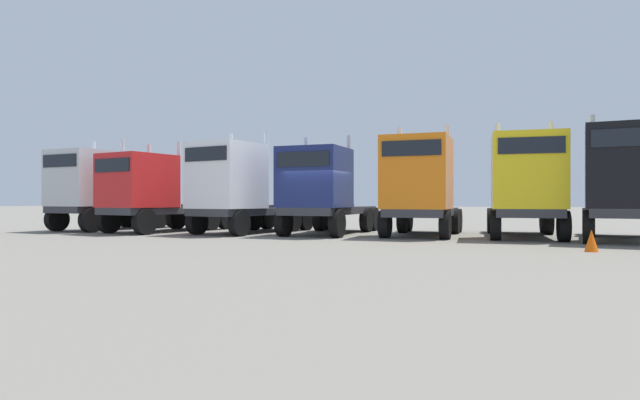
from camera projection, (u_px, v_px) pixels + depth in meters
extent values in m
plane|color=slate|center=(319.00, 237.00, 20.34)|extent=(200.00, 200.00, 0.00)
cube|color=#333338|center=(118.00, 209.00, 25.98)|extent=(3.29, 6.67, 0.30)
cube|color=#B7BABF|center=(83.00, 179.00, 24.22)|extent=(2.79, 2.82, 2.50)
cube|color=black|center=(59.00, 161.00, 23.11)|extent=(2.07, 0.41, 0.55)
cylinder|color=silver|center=(122.00, 173.00, 25.02)|extent=(0.21, 0.21, 3.10)
cylinder|color=silver|center=(94.00, 174.00, 25.87)|extent=(0.21, 0.21, 3.10)
cylinder|color=#333338|center=(139.00, 204.00, 27.24)|extent=(1.28, 1.28, 0.12)
cylinder|color=black|center=(91.00, 220.00, 23.26)|extent=(0.54, 1.13, 1.09)
cylinder|color=black|center=(57.00, 219.00, 24.25)|extent=(0.54, 1.13, 1.09)
cylinder|color=black|center=(158.00, 217.00, 26.91)|extent=(0.54, 1.13, 1.09)
cylinder|color=black|center=(126.00, 217.00, 27.89)|extent=(0.54, 1.13, 1.09)
cylinder|color=black|center=(173.00, 217.00, 27.89)|extent=(0.54, 1.13, 1.09)
cylinder|color=black|center=(142.00, 216.00, 28.88)|extent=(0.54, 1.13, 1.09)
cube|color=#333338|center=(170.00, 210.00, 24.27)|extent=(3.67, 6.52, 0.30)
cube|color=red|center=(138.00, 181.00, 22.73)|extent=(2.97, 3.10, 2.25)
cube|color=black|center=(112.00, 165.00, 21.61)|extent=(2.04, 0.56, 0.55)
cylinder|color=silver|center=(179.00, 175.00, 23.48)|extent=(0.22, 0.22, 2.85)
cylinder|color=silver|center=(149.00, 176.00, 24.45)|extent=(0.22, 0.22, 2.85)
cylinder|color=#333338|center=(191.00, 205.00, 25.43)|extent=(1.34, 1.34, 0.12)
cylinder|color=black|center=(145.00, 222.00, 21.66)|extent=(0.60, 1.11, 1.05)
cylinder|color=black|center=(109.00, 221.00, 22.79)|extent=(0.60, 1.11, 1.05)
cylinder|color=black|center=(210.00, 219.00, 24.98)|extent=(0.60, 1.11, 1.05)
cylinder|color=black|center=(176.00, 218.00, 26.10)|extent=(0.60, 1.11, 1.05)
cylinder|color=black|center=(226.00, 218.00, 25.92)|extent=(0.60, 1.11, 1.05)
cylinder|color=black|center=(193.00, 218.00, 27.05)|extent=(0.60, 1.11, 1.05)
cube|color=#333338|center=(253.00, 211.00, 23.37)|extent=(3.58, 6.45, 0.30)
cube|color=white|center=(227.00, 176.00, 21.82)|extent=(2.93, 3.02, 2.66)
cube|color=black|center=(205.00, 154.00, 20.71)|extent=(2.05, 0.53, 0.55)
cylinder|color=silver|center=(266.00, 170.00, 22.57)|extent=(0.22, 0.22, 3.26)
cylinder|color=silver|center=(231.00, 171.00, 23.52)|extent=(0.22, 0.22, 3.26)
cylinder|color=#333338|center=(271.00, 206.00, 24.54)|extent=(1.33, 1.33, 0.12)
cylinder|color=black|center=(239.00, 223.00, 20.79)|extent=(0.58, 1.07, 1.02)
cylinder|color=black|center=(197.00, 222.00, 21.89)|extent=(0.58, 1.07, 1.02)
cylinder|color=black|center=(293.00, 220.00, 24.08)|extent=(0.58, 1.07, 1.02)
cylinder|color=black|center=(253.00, 219.00, 25.18)|extent=(0.58, 1.07, 1.02)
cylinder|color=black|center=(305.00, 219.00, 25.03)|extent=(0.58, 1.07, 1.02)
cylinder|color=black|center=(267.00, 219.00, 26.14)|extent=(0.58, 1.07, 1.02)
cube|color=#333338|center=(331.00, 210.00, 22.63)|extent=(2.71, 6.36, 0.30)
cube|color=navy|center=(315.00, 178.00, 20.88)|extent=(2.59, 2.63, 2.32)
cube|color=black|center=(303.00, 159.00, 19.72)|extent=(2.10, 0.21, 0.55)
cylinder|color=silver|center=(349.00, 171.00, 21.81)|extent=(0.19, 0.19, 2.92)
cylinder|color=silver|center=(306.00, 172.00, 22.50)|extent=(0.19, 0.19, 2.92)
cylinder|color=#333338|center=(342.00, 205.00, 23.90)|extent=(1.19, 1.19, 0.12)
cylinder|color=black|center=(337.00, 223.00, 20.00)|extent=(0.44, 1.10, 1.08)
cylinder|color=black|center=(284.00, 223.00, 20.79)|extent=(0.44, 1.10, 1.08)
cylinder|color=black|center=(366.00, 220.00, 23.63)|extent=(0.44, 1.10, 1.08)
cylinder|color=black|center=(320.00, 219.00, 24.43)|extent=(0.44, 1.10, 1.08)
cylinder|color=black|center=(373.00, 219.00, 24.66)|extent=(0.44, 1.10, 1.08)
cylinder|color=black|center=(328.00, 218.00, 25.46)|extent=(0.44, 1.10, 1.08)
cube|color=#333338|center=(424.00, 212.00, 21.57)|extent=(2.53, 5.84, 0.30)
cube|color=orange|center=(417.00, 173.00, 20.10)|extent=(2.55, 2.73, 2.69)
cube|color=black|center=(411.00, 148.00, 18.86)|extent=(2.10, 0.16, 0.55)
cylinder|color=silver|center=(447.00, 167.00, 21.13)|extent=(0.19, 0.19, 3.29)
cylinder|color=silver|center=(400.00, 168.00, 21.78)|extent=(0.19, 0.19, 3.29)
cylinder|color=#333338|center=(428.00, 206.00, 22.75)|extent=(1.16, 1.16, 0.12)
cylinder|color=black|center=(445.00, 225.00, 19.16)|extent=(0.41, 1.05, 1.03)
cylinder|color=black|center=(385.00, 224.00, 19.91)|extent=(0.41, 1.05, 1.03)
cylinder|color=black|center=(455.00, 221.00, 22.38)|extent=(0.41, 1.05, 1.03)
cylinder|color=black|center=(403.00, 221.00, 23.13)|extent=(0.41, 1.05, 1.03)
cylinder|color=black|center=(457.00, 221.00, 23.42)|extent=(0.41, 1.05, 1.03)
cylinder|color=black|center=(407.00, 220.00, 24.16)|extent=(0.41, 1.05, 1.03)
cube|color=#333338|center=(523.00, 212.00, 20.78)|extent=(2.23, 6.35, 0.30)
cube|color=yellow|center=(528.00, 171.00, 18.95)|extent=(2.41, 2.54, 2.65)
cube|color=black|center=(531.00, 145.00, 17.72)|extent=(2.10, 0.05, 0.55)
cylinder|color=silver|center=(551.00, 165.00, 20.04)|extent=(0.18, 0.18, 3.25)
cylinder|color=silver|center=(498.00, 166.00, 20.57)|extent=(0.18, 0.18, 3.25)
cylinder|color=#333338|center=(520.00, 206.00, 22.12)|extent=(1.10, 1.10, 0.12)
cylinder|color=black|center=(564.00, 226.00, 18.10)|extent=(0.35, 1.06, 1.06)
cylinder|color=black|center=(496.00, 225.00, 18.72)|extent=(0.35, 1.06, 1.06)
cylinder|color=black|center=(548.00, 222.00, 21.98)|extent=(0.35, 1.06, 1.06)
cylinder|color=black|center=(492.00, 221.00, 22.59)|extent=(0.35, 1.06, 1.06)
cylinder|color=black|center=(545.00, 221.00, 23.04)|extent=(0.35, 1.06, 1.06)
cylinder|color=black|center=(491.00, 220.00, 23.65)|extent=(0.35, 1.06, 1.06)
cube|color=#333338|center=(622.00, 212.00, 19.04)|extent=(3.22, 6.61, 0.30)
cube|color=black|center=(626.00, 167.00, 17.32)|extent=(2.78, 2.87, 2.70)
cube|color=black|center=(630.00, 137.00, 16.17)|extent=(2.08, 0.39, 0.55)
cylinder|color=silver|center=(593.00, 161.00, 19.00)|extent=(0.21, 0.21, 3.30)
cylinder|color=#333338|center=(620.00, 206.00, 20.29)|extent=(1.27, 1.27, 0.12)
cylinder|color=black|center=(589.00, 227.00, 17.30)|extent=(0.53, 1.14, 1.09)
cylinder|color=black|center=(587.00, 222.00, 20.93)|extent=(0.53, 1.14, 1.09)
cylinder|color=black|center=(587.00, 221.00, 21.92)|extent=(0.53, 1.14, 1.09)
cone|color=#F2590C|center=(591.00, 241.00, 14.59)|extent=(0.36, 0.36, 0.61)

